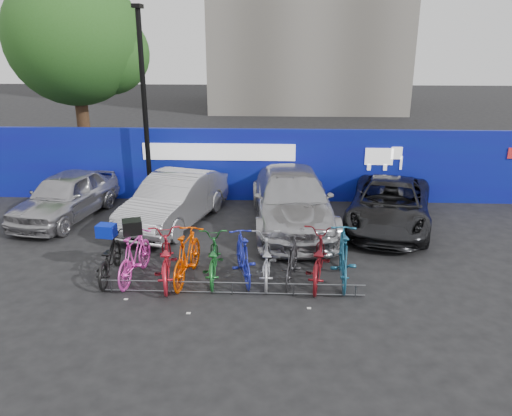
# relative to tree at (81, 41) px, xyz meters

# --- Properties ---
(ground) EXTENTS (100.00, 100.00, 0.00)m
(ground) POSITION_rel_tree_xyz_m (6.77, -10.06, -5.07)
(ground) COLOR black
(ground) RESTS_ON ground
(hoarding) EXTENTS (22.00, 0.18, 2.40)m
(hoarding) POSITION_rel_tree_xyz_m (6.78, -4.06, -3.86)
(hoarding) COLOR #0A2191
(hoarding) RESTS_ON ground
(tree) EXTENTS (5.40, 5.20, 7.80)m
(tree) POSITION_rel_tree_xyz_m (0.00, 0.00, 0.00)
(tree) COLOR #382314
(tree) RESTS_ON ground
(lamppost) EXTENTS (0.25, 0.50, 6.11)m
(lamppost) POSITION_rel_tree_xyz_m (3.57, -4.66, -1.80)
(lamppost) COLOR black
(lamppost) RESTS_ON ground
(bike_rack) EXTENTS (5.60, 0.03, 0.30)m
(bike_rack) POSITION_rel_tree_xyz_m (6.77, -10.66, -4.91)
(bike_rack) COLOR #595B60
(bike_rack) RESTS_ON ground
(car_0) EXTENTS (2.40, 4.36, 1.40)m
(car_0) POSITION_rel_tree_xyz_m (1.38, -6.12, -4.37)
(car_0) COLOR #A2A1A6
(car_0) RESTS_ON ground
(car_1) EXTENTS (2.76, 4.72, 1.47)m
(car_1) POSITION_rel_tree_xyz_m (4.74, -6.46, -4.33)
(car_1) COLOR #A8A8AD
(car_1) RESTS_ON ground
(car_2) EXTENTS (2.58, 5.56, 1.57)m
(car_2) POSITION_rel_tree_xyz_m (8.13, -6.44, -4.28)
(car_2) COLOR #A4A4A8
(car_2) RESTS_ON ground
(car_3) EXTENTS (3.34, 5.18, 1.33)m
(car_3) POSITION_rel_tree_xyz_m (10.92, -6.39, -4.41)
(car_3) COLOR black
(car_3) RESTS_ON ground
(bike_0) EXTENTS (0.81, 1.94, 1.00)m
(bike_0) POSITION_rel_tree_xyz_m (3.94, -9.95, -4.57)
(bike_0) COLOR black
(bike_0) RESTS_ON ground
(bike_1) EXTENTS (0.73, 1.90, 1.11)m
(bike_1) POSITION_rel_tree_xyz_m (4.54, -10.01, -4.51)
(bike_1) COLOR #F13EBD
(bike_1) RESTS_ON ground
(bike_2) EXTENTS (1.12, 2.18, 1.09)m
(bike_2) POSITION_rel_tree_xyz_m (5.24, -10.07, -4.52)
(bike_2) COLOR red
(bike_2) RESTS_ON ground
(bike_3) EXTENTS (0.79, 2.00, 1.17)m
(bike_3) POSITION_rel_tree_xyz_m (5.72, -10.01, -4.48)
(bike_3) COLOR #EF4A00
(bike_3) RESTS_ON ground
(bike_4) EXTENTS (0.79, 1.90, 0.97)m
(bike_4) POSITION_rel_tree_xyz_m (6.27, -9.89, -4.58)
(bike_4) COLOR #1A6526
(bike_4) RESTS_ON ground
(bike_5) EXTENTS (0.90, 1.87, 1.08)m
(bike_5) POSITION_rel_tree_xyz_m (6.96, -9.89, -4.53)
(bike_5) COLOR #1D26A5
(bike_5) RESTS_ON ground
(bike_6) EXTENTS (0.69, 1.88, 0.98)m
(bike_6) POSITION_rel_tree_xyz_m (7.46, -9.87, -4.58)
(bike_6) COLOR #A0A1A8
(bike_6) RESTS_ON ground
(bike_7) EXTENTS (0.74, 1.71, 0.99)m
(bike_7) POSITION_rel_tree_xyz_m (8.05, -9.94, -4.57)
(bike_7) COLOR #29292B
(bike_7) RESTS_ON ground
(bike_8) EXTENTS (1.02, 2.17, 1.10)m
(bike_8) POSITION_rel_tree_xyz_m (8.62, -9.93, -4.52)
(bike_8) COLOR maroon
(bike_8) RESTS_ON ground
(bike_9) EXTENTS (0.70, 2.04, 1.21)m
(bike_9) POSITION_rel_tree_xyz_m (9.18, -9.92, -4.47)
(bike_9) COLOR #1B5472
(bike_9) RESTS_ON ground
(cargo_crate) EXTENTS (0.43, 0.35, 0.28)m
(cargo_crate) POSITION_rel_tree_xyz_m (3.94, -9.95, -3.93)
(cargo_crate) COLOR #071CB2
(cargo_crate) RESTS_ON bike_0
(cargo_topcase) EXTENTS (0.51, 0.48, 0.30)m
(cargo_topcase) POSITION_rel_tree_xyz_m (4.54, -10.01, -3.81)
(cargo_topcase) COLOR black
(cargo_topcase) RESTS_ON bike_1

